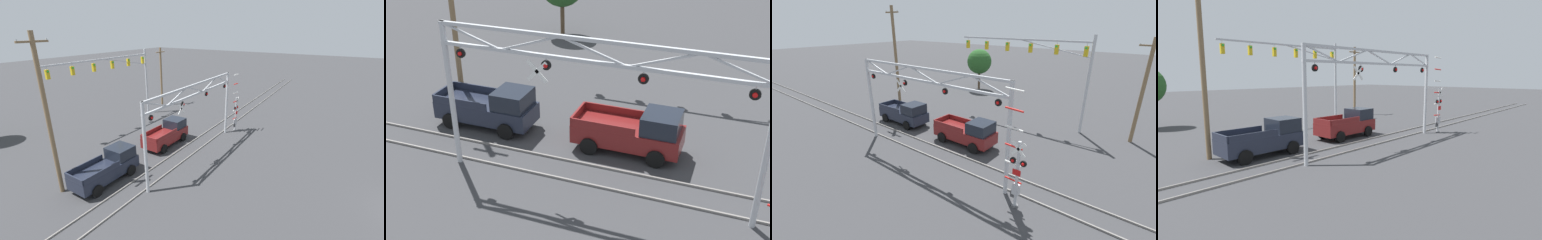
% 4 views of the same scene
% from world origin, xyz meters
% --- Properties ---
extents(rail_track_near, '(80.00, 0.08, 0.10)m').
position_xyz_m(rail_track_near, '(0.00, 16.12, 0.05)').
color(rail_track_near, gray).
rests_on(rail_track_near, ground_plane).
extents(rail_track_far, '(80.00, 0.08, 0.10)m').
position_xyz_m(rail_track_far, '(0.00, 17.55, 0.05)').
color(rail_track_far, gray).
rests_on(rail_track_far, ground_plane).
extents(crossing_gantry, '(12.70, 0.27, 6.43)m').
position_xyz_m(crossing_gantry, '(-0.01, 15.83, 4.50)').
color(crossing_gantry, '#B7BABF').
rests_on(crossing_gantry, ground_plane).
extents(crossing_signal_mast, '(1.38, 0.35, 6.27)m').
position_xyz_m(crossing_signal_mast, '(7.14, 15.14, 2.04)').
color(crossing_signal_mast, '#B7BABF').
rests_on(crossing_signal_mast, ground_plane).
extents(traffic_signal_span, '(12.94, 0.39, 8.17)m').
position_xyz_m(traffic_signal_span, '(3.30, 27.33, 5.92)').
color(traffic_signal_span, '#B7BABF').
rests_on(traffic_signal_span, ground_plane).
extents(pickup_truck_lead, '(4.97, 2.17, 2.15)m').
position_xyz_m(pickup_truck_lead, '(0.78, 19.42, 1.02)').
color(pickup_truck_lead, maroon).
rests_on(pickup_truck_lead, ground_plane).
extents(pickup_truck_following, '(5.01, 2.17, 2.15)m').
position_xyz_m(pickup_truck_following, '(-6.53, 19.31, 1.02)').
color(pickup_truck_following, '#1E2333').
rests_on(pickup_truck_following, ground_plane).
extents(utility_pole_left, '(1.80, 0.28, 10.50)m').
position_xyz_m(utility_pole_left, '(-9.30, 20.90, 5.40)').
color(utility_pole_left, brown).
rests_on(utility_pole_left, ground_plane).
extents(utility_pole_right, '(1.80, 0.28, 8.08)m').
position_xyz_m(utility_pole_right, '(10.80, 27.94, 4.18)').
color(utility_pole_right, brown).
rests_on(utility_pole_right, ground_plane).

